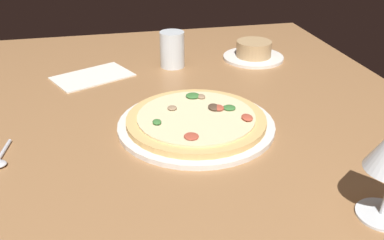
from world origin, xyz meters
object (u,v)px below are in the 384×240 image
pizza_main (196,122)px  water_glass (172,52)px  ramekin_on_saucer (254,52)px  paper_menu (93,77)px

pizza_main → water_glass: 35.24cm
pizza_main → ramekin_on_saucer: bearing=145.4°
pizza_main → paper_menu: bearing=-147.9°
water_glass → ramekin_on_saucer: bearing=92.4°
ramekin_on_saucer → pizza_main: bearing=-34.6°
pizza_main → water_glass: (-35.09, 1.47, 2.91)cm
ramekin_on_saucer → water_glass: water_glass is taller
paper_menu → ramekin_on_saucer: bearing=70.2°
pizza_main → water_glass: bearing=177.6°
pizza_main → water_glass: water_glass is taller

